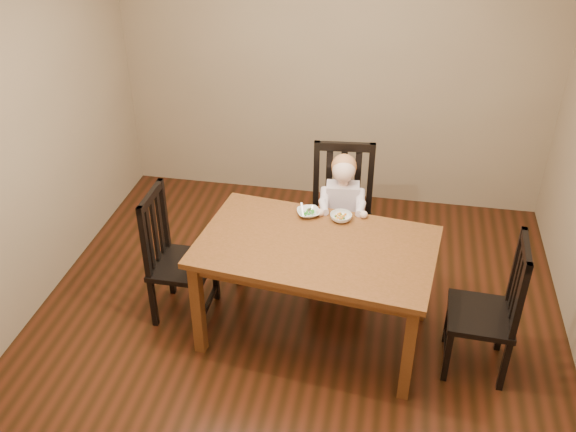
% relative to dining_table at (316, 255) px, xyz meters
% --- Properties ---
extents(room, '(4.01, 4.01, 2.71)m').
position_rel_dining_table_xyz_m(room, '(-0.15, 0.07, 0.64)').
color(room, '#401A0D').
rests_on(room, ground).
extents(dining_table, '(1.70, 1.14, 0.80)m').
position_rel_dining_table_xyz_m(dining_table, '(0.00, 0.00, 0.00)').
color(dining_table, '#513113').
rests_on(dining_table, room).
extents(chair_child, '(0.53, 0.51, 1.14)m').
position_rel_dining_table_xyz_m(chair_child, '(0.10, 0.75, -0.16)').
color(chair_child, black).
rests_on(chair_child, room).
extents(chair_left, '(0.43, 0.45, 1.04)m').
position_rel_dining_table_xyz_m(chair_left, '(-1.05, 0.07, -0.21)').
color(chair_left, black).
rests_on(chair_left, room).
extents(chair_right, '(0.45, 0.47, 1.04)m').
position_rel_dining_table_xyz_m(chair_right, '(1.18, -0.11, -0.21)').
color(chair_right, black).
rests_on(chair_right, room).
extents(toddler, '(0.37, 0.45, 0.57)m').
position_rel_dining_table_xyz_m(toddler, '(0.10, 0.69, -0.02)').
color(toddler, white).
rests_on(toddler, chair_child).
extents(bowl_peas, '(0.21, 0.21, 0.04)m').
position_rel_dining_table_xyz_m(bowl_peas, '(-0.11, 0.36, 0.11)').
color(bowl_peas, white).
rests_on(bowl_peas, dining_table).
extents(bowl_veg, '(0.17, 0.17, 0.05)m').
position_rel_dining_table_xyz_m(bowl_veg, '(0.13, 0.33, 0.12)').
color(bowl_veg, white).
rests_on(bowl_veg, dining_table).
extents(fork, '(0.04, 0.11, 0.04)m').
position_rel_dining_table_xyz_m(fork, '(-0.15, 0.34, 0.14)').
color(fork, silver).
rests_on(fork, bowl_peas).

